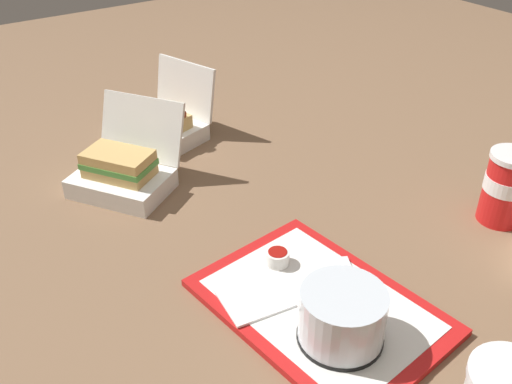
{
  "coord_description": "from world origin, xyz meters",
  "views": [
    {
      "loc": [
        0.71,
        -0.54,
        0.63
      ],
      "look_at": [
        -0.04,
        -0.03,
        0.05
      ],
      "focal_mm": 40.0,
      "sensor_mm": 36.0,
      "label": 1
    }
  ],
  "objects_px": {
    "ketchup_cup": "(278,257)",
    "clamshell_sandwich_corner": "(123,171)",
    "clamshell_hotdog_left": "(166,122)",
    "soda_cup_right": "(506,186)",
    "plastic_fork": "(353,279)",
    "food_tray": "(319,306)",
    "cake_container": "(342,317)"
  },
  "relations": [
    {
      "from": "clamshell_hotdog_left",
      "to": "soda_cup_right",
      "type": "distance_m",
      "value": 0.75
    },
    {
      "from": "cake_container",
      "to": "plastic_fork",
      "type": "relative_size",
      "value": 1.14
    },
    {
      "from": "cake_container",
      "to": "clamshell_hotdog_left",
      "type": "height_order",
      "value": "clamshell_hotdog_left"
    },
    {
      "from": "soda_cup_right",
      "to": "plastic_fork",
      "type": "bearing_deg",
      "value": -92.74
    },
    {
      "from": "clamshell_hotdog_left",
      "to": "ketchup_cup",
      "type": "bearing_deg",
      "value": -7.3
    },
    {
      "from": "food_tray",
      "to": "clamshell_hotdog_left",
      "type": "bearing_deg",
      "value": 173.73
    },
    {
      "from": "ketchup_cup",
      "to": "clamshell_hotdog_left",
      "type": "bearing_deg",
      "value": 172.7
    },
    {
      "from": "clamshell_hotdog_left",
      "to": "clamshell_sandwich_corner",
      "type": "relative_size",
      "value": 0.84
    },
    {
      "from": "ketchup_cup",
      "to": "clamshell_sandwich_corner",
      "type": "relative_size",
      "value": 0.15
    },
    {
      "from": "clamshell_sandwich_corner",
      "to": "food_tray",
      "type": "bearing_deg",
      "value": 12.15
    },
    {
      "from": "soda_cup_right",
      "to": "ketchup_cup",
      "type": "bearing_deg",
      "value": -105.53
    },
    {
      "from": "cake_container",
      "to": "ketchup_cup",
      "type": "distance_m",
      "value": 0.19
    },
    {
      "from": "cake_container",
      "to": "clamshell_sandwich_corner",
      "type": "height_order",
      "value": "clamshell_sandwich_corner"
    },
    {
      "from": "plastic_fork",
      "to": "clamshell_sandwich_corner",
      "type": "xyz_separation_m",
      "value": [
        -0.48,
        -0.18,
        0.03
      ]
    },
    {
      "from": "ketchup_cup",
      "to": "cake_container",
      "type": "bearing_deg",
      "value": -7.41
    },
    {
      "from": "clamshell_sandwich_corner",
      "to": "clamshell_hotdog_left",
      "type": "bearing_deg",
      "value": 131.79
    },
    {
      "from": "ketchup_cup",
      "to": "plastic_fork",
      "type": "bearing_deg",
      "value": 36.11
    },
    {
      "from": "cake_container",
      "to": "ketchup_cup",
      "type": "relative_size",
      "value": 3.12
    },
    {
      "from": "ketchup_cup",
      "to": "clamshell_hotdog_left",
      "type": "height_order",
      "value": "clamshell_hotdog_left"
    },
    {
      "from": "cake_container",
      "to": "clamshell_hotdog_left",
      "type": "bearing_deg",
      "value": 172.67
    },
    {
      "from": "clamshell_hotdog_left",
      "to": "clamshell_sandwich_corner",
      "type": "xyz_separation_m",
      "value": [
        0.16,
        -0.18,
        0.0
      ]
    },
    {
      "from": "food_tray",
      "to": "ketchup_cup",
      "type": "height_order",
      "value": "ketchup_cup"
    },
    {
      "from": "cake_container",
      "to": "plastic_fork",
      "type": "distance_m",
      "value": 0.13
    },
    {
      "from": "ketchup_cup",
      "to": "clamshell_hotdog_left",
      "type": "xyz_separation_m",
      "value": [
        -0.54,
        0.07,
        0.01
      ]
    },
    {
      "from": "food_tray",
      "to": "clamshell_hotdog_left",
      "type": "distance_m",
      "value": 0.66
    },
    {
      "from": "cake_container",
      "to": "plastic_fork",
      "type": "height_order",
      "value": "cake_container"
    },
    {
      "from": "clamshell_hotdog_left",
      "to": "clamshell_sandwich_corner",
      "type": "height_order",
      "value": "clamshell_hotdog_left"
    },
    {
      "from": "plastic_fork",
      "to": "clamshell_sandwich_corner",
      "type": "relative_size",
      "value": 0.42
    },
    {
      "from": "food_tray",
      "to": "clamshell_sandwich_corner",
      "type": "xyz_separation_m",
      "value": [
        -0.49,
        -0.11,
        0.04
      ]
    },
    {
      "from": "plastic_fork",
      "to": "clamshell_hotdog_left",
      "type": "relative_size",
      "value": 0.51
    },
    {
      "from": "ketchup_cup",
      "to": "soda_cup_right",
      "type": "xyz_separation_m",
      "value": [
        0.12,
        0.43,
        0.05
      ]
    },
    {
      "from": "cake_container",
      "to": "ketchup_cup",
      "type": "xyz_separation_m",
      "value": [
        -0.18,
        0.02,
        -0.03
      ]
    }
  ]
}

